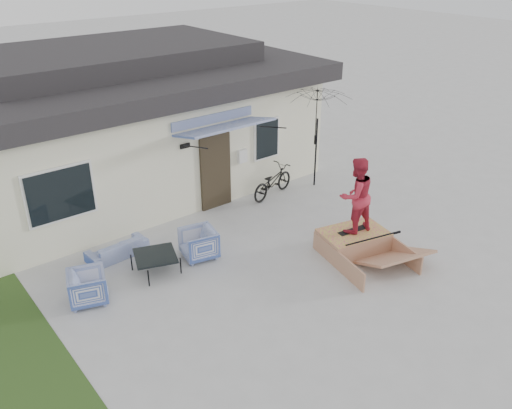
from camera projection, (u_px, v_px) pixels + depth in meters
ground at (298, 293)px, 11.34m from camera, size 90.00×90.00×0.00m
grass_strip at (16, 346)px, 9.84m from camera, size 1.40×8.00×0.01m
house at (121, 117)px, 16.09m from camera, size 10.80×8.49×4.10m
loveseat at (117, 246)px, 12.53m from camera, size 1.47×0.53×0.56m
armchair_left at (88, 285)px, 10.91m from camera, size 0.90×0.93×0.77m
armchair_right at (199, 242)px, 12.45m from camera, size 0.87×0.90×0.79m
coffee_table at (156, 263)px, 11.96m from camera, size 1.14×1.14×0.44m
bicycle at (272, 178)px, 15.42m from camera, size 1.80×0.97×1.09m
patio_umbrella at (317, 130)px, 15.56m from camera, size 2.24×2.13×2.20m
skate_ramp at (353, 241)px, 12.76m from camera, size 1.97×2.35×0.51m
skateboard at (353, 230)px, 12.68m from camera, size 0.80×0.30×0.05m
skater at (356, 194)px, 12.26m from camera, size 0.98×0.81×1.83m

